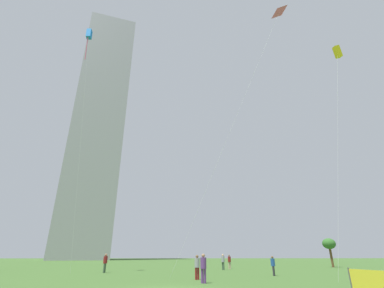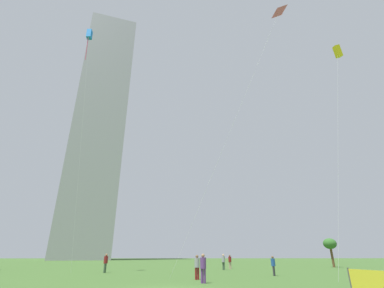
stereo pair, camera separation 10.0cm
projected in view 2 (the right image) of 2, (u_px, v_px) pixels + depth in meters
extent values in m
cylinder|color=#3F593F|center=(104.00, 268.00, 27.72)|extent=(0.17, 0.17, 0.90)
cylinder|color=#3F593F|center=(105.00, 268.00, 27.88)|extent=(0.17, 0.17, 0.90)
cylinder|color=maroon|center=(106.00, 260.00, 28.11)|extent=(0.41, 0.41, 0.71)
sphere|color=#997051|center=(106.00, 255.00, 28.29)|extent=(0.24, 0.24, 0.24)
cylinder|color=#3F593F|center=(223.00, 266.00, 33.14)|extent=(0.17, 0.17, 0.88)
cylinder|color=#3F593F|center=(224.00, 266.00, 33.02)|extent=(0.17, 0.17, 0.88)
cylinder|color=gray|center=(223.00, 259.00, 33.38)|extent=(0.41, 0.41, 0.70)
sphere|color=tan|center=(223.00, 255.00, 33.56)|extent=(0.24, 0.24, 0.24)
cylinder|color=#593372|center=(202.00, 276.00, 17.63)|extent=(0.16, 0.16, 0.87)
cylinder|color=#593372|center=(205.00, 276.00, 17.59)|extent=(0.16, 0.16, 0.87)
cylinder|color=#593372|center=(203.00, 263.00, 17.91)|extent=(0.40, 0.40, 0.69)
sphere|color=#997051|center=(203.00, 256.00, 18.09)|extent=(0.24, 0.24, 0.24)
cylinder|color=maroon|center=(198.00, 274.00, 20.14)|extent=(0.16, 0.16, 0.84)
cylinder|color=maroon|center=(196.00, 274.00, 20.11)|extent=(0.16, 0.16, 0.84)
cylinder|color=gray|center=(197.00, 263.00, 20.41)|extent=(0.38, 0.38, 0.66)
sphere|color=brown|center=(197.00, 257.00, 20.58)|extent=(0.23, 0.23, 0.23)
cylinder|color=tan|center=(231.00, 266.00, 35.24)|extent=(0.16, 0.16, 0.85)
cylinder|color=tan|center=(229.00, 265.00, 35.25)|extent=(0.16, 0.16, 0.85)
cylinder|color=maroon|center=(230.00, 259.00, 35.53)|extent=(0.39, 0.39, 0.67)
sphere|color=brown|center=(230.00, 256.00, 35.71)|extent=(0.23, 0.23, 0.23)
cylinder|color=#2D2D33|center=(274.00, 271.00, 23.70)|extent=(0.15, 0.15, 0.79)
cylinder|color=#2D2D33|center=(274.00, 271.00, 23.83)|extent=(0.15, 0.15, 0.79)
cylinder|color=#1E478C|center=(273.00, 262.00, 24.04)|extent=(0.36, 0.36, 0.63)
sphere|color=brown|center=(272.00, 257.00, 24.20)|extent=(0.21, 0.21, 0.21)
cylinder|color=silver|center=(234.00, 123.00, 25.21)|extent=(11.37, 2.28, 26.60)
pyramid|color=#E5598C|center=(279.00, 11.00, 29.48)|extent=(1.63, 1.58, 0.58)
cylinder|color=silver|center=(81.00, 136.00, 31.75)|extent=(1.83, 2.07, 29.64)
cube|color=blue|center=(89.00, 34.00, 36.47)|extent=(0.74, 0.78, 1.63)
cylinder|color=#E5598C|center=(87.00, 47.00, 35.62)|extent=(0.12, 0.54, 3.84)
cylinder|color=silver|center=(338.00, 144.00, 22.89)|extent=(4.86, 0.75, 21.04)
cube|color=yellow|center=(338.00, 51.00, 27.35)|extent=(0.82, 0.76, 1.40)
cylinder|color=brown|center=(332.00, 258.00, 40.41)|extent=(0.34, 0.34, 2.65)
ellipsoid|color=#336628|center=(330.00, 244.00, 41.18)|extent=(1.94, 1.94, 1.57)
cube|color=#939399|center=(100.00, 129.00, 119.69)|extent=(26.61, 30.35, 108.19)
cylinder|color=#4C4C4C|center=(350.00, 281.00, 12.57)|extent=(0.08, 0.08, 1.16)
cube|color=yellow|center=(376.00, 283.00, 11.38)|extent=(0.75, 2.64, 0.96)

